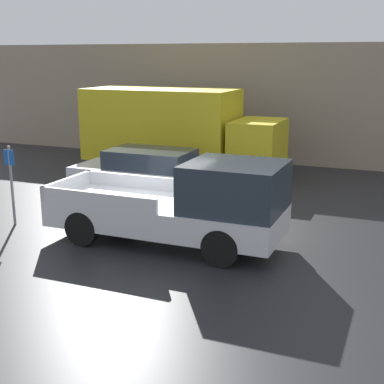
# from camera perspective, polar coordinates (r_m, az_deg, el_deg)

# --- Properties ---
(ground_plane) EXTENTS (60.00, 60.00, 0.00)m
(ground_plane) POSITION_cam_1_polar(r_m,az_deg,el_deg) (14.02, -3.75, -3.73)
(ground_plane) COLOR #232326
(building_wall) EXTENTS (28.00, 0.15, 4.83)m
(building_wall) POSITION_cam_1_polar(r_m,az_deg,el_deg) (22.39, 7.14, 9.31)
(building_wall) COLOR gray
(building_wall) RESTS_ON ground
(pickup_truck) EXTENTS (5.56, 2.08, 2.07)m
(pickup_truck) POSITION_cam_1_polar(r_m,az_deg,el_deg) (12.38, -0.54, -1.45)
(pickup_truck) COLOR silver
(pickup_truck) RESTS_ON ground
(car) EXTENTS (4.72, 1.93, 1.52)m
(car) POSITION_cam_1_polar(r_m,az_deg,el_deg) (16.82, -4.73, 2.10)
(car) COLOR silver
(car) RESTS_ON ground
(delivery_truck) EXTENTS (7.42, 2.59, 3.15)m
(delivery_truck) POSITION_cam_1_polar(r_m,az_deg,el_deg) (20.16, -1.80, 6.85)
(delivery_truck) COLOR gold
(delivery_truck) RESTS_ON ground
(parking_sign) EXTENTS (0.30, 0.07, 2.11)m
(parking_sign) POSITION_cam_1_polar(r_m,az_deg,el_deg) (14.65, -18.72, 1.17)
(parking_sign) COLOR gray
(parking_sign) RESTS_ON ground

